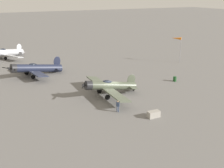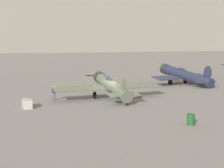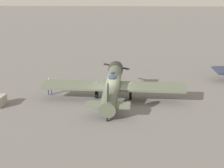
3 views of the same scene
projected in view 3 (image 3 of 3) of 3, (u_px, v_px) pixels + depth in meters
name	position (u px, v px, depth m)	size (l,w,h in m)	color
ground_plane	(112.00, 104.00, 28.07)	(400.00, 400.00, 0.00)	slate
airplane_foreground	(113.00, 85.00, 28.12)	(9.75, 12.69, 3.01)	#4C5442
ground_crew_mechanic	(49.00, 85.00, 30.32)	(0.32, 0.62, 1.62)	#384766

